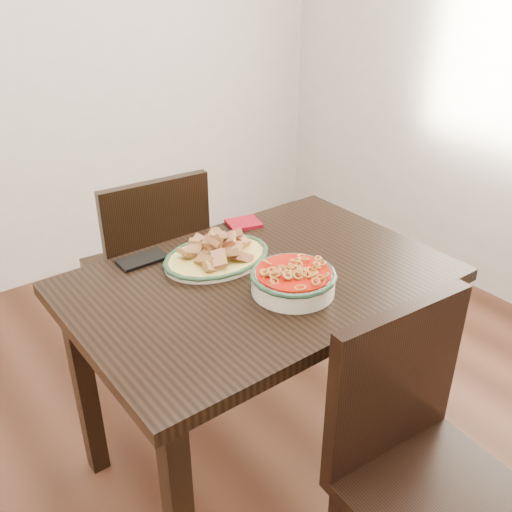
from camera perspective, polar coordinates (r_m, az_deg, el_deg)
floor at (r=2.15m, az=-1.39°, el=-20.82°), size 3.50×3.50×0.00m
wall_back at (r=3.02m, az=-23.01°, el=20.21°), size 3.50×0.10×2.60m
dining_table at (r=1.79m, az=0.39°, el=-4.95°), size 1.13×0.75×0.75m
chair_far at (r=2.34m, az=-10.49°, el=-0.80°), size 0.45×0.45×0.89m
chair_near at (r=1.57m, az=15.93°, el=-18.85°), size 0.45×0.45×0.89m
fish_plate at (r=1.80m, az=-4.00°, el=0.81°), size 0.35×0.27×0.11m
noodle_bowl at (r=1.63m, az=3.75°, el=-2.24°), size 0.25×0.25×0.08m
smartphone at (r=1.84m, az=-11.28°, el=-0.34°), size 0.15×0.08×0.01m
napkin at (r=2.05m, az=-1.24°, el=3.29°), size 0.14×0.12×0.01m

